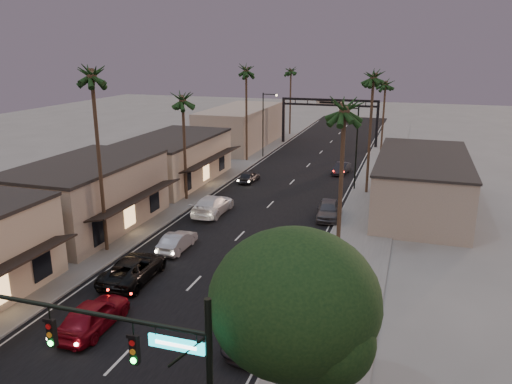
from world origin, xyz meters
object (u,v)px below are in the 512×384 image
Objects in this scene: arch at (329,110)px; curbside_near at (261,329)px; streetlight_right at (354,141)px; palm_far at (291,69)px; oncoming_silver at (177,241)px; palm_rc at (386,81)px; palm_ra at (345,104)px; curbside_black at (273,282)px; streetlight_left at (265,120)px; oncoming_red at (93,315)px; corner_tree at (296,308)px; palm_rb at (374,74)px; palm_lc at (182,96)px; traffic_signal at (155,366)px; palm_lb at (91,70)px; palm_ld at (246,68)px; oncoming_pickup at (134,268)px.

arch is 56.73m from curbside_near.
streetlight_right is 36.85m from palm_far.
palm_rc is at bearing -107.46° from oncoming_silver.
palm_ra reaches higher than curbside_black.
streetlight_left is 1.78× the size of oncoming_red.
streetlight_right is 0.74× the size of palm_rc.
corner_tree is 37.12m from palm_rb.
palm_far reaches higher than oncoming_silver.
traffic_signal is at bearing -65.94° from palm_lc.
curbside_near is at bearing -56.30° from palm_lc.
palm_lb is 19.00m from curbside_black.
palm_rb is at bearing -42.05° from streetlight_left.
palm_ld is 40.05m from curbside_black.
palm_ra reaches higher than streetlight_left.
curbside_black is at bearing -76.93° from palm_far.
palm_lc is (0.00, 14.00, -2.92)m from palm_lb.
palm_far is (-16.90, 54.00, 0.00)m from palm_ra.
curbside_near is at bearing -171.94° from oncoming_red.
streetlight_right is 7.35m from palm_rb.
oncoming_silver is at bearing -97.61° from oncoming_pickup.
oncoming_silver is at bearing -67.52° from palm_lc.
arch is at bearing 94.93° from traffic_signal.
palm_rc reaches higher than oncoming_red.
streetlight_right is at bearing -74.53° from arch.
palm_far reaches higher than palm_lc.
palm_lb is (-15.52, -23.00, 8.06)m from streetlight_right.
streetlight_left is (-13.84, 13.00, 0.00)m from streetlight_right.
streetlight_right is 2.10× the size of oncoming_silver.
palm_ra is 1.08× the size of palm_rc.
curbside_black is (8.22, 7.03, -0.12)m from oncoming_red.
streetlight_left is 34.69m from oncoming_silver.
palm_lb is 17.42m from palm_ra.
palm_lc is 2.40× the size of curbside_black.
oncoming_silver is (-12.15, -20.21, -11.71)m from palm_rb.
oncoming_silver is at bearing 140.64° from curbside_near.
streetlight_left is 40.84m from curbside_black.
oncoming_red is (-9.82, -32.72, -4.47)m from streetlight_right.
palm_lc is 2.84× the size of oncoming_silver.
palm_far is 66.67m from curbside_near.
arch is 25.94m from streetlight_right.
arch is at bearing 98.62° from corner_tree.
streetlight_right is 0.63× the size of palm_rb.
palm_ld is (-18.08, 47.55, 6.44)m from corner_tree.
palm_ra is (2.91, 20.00, 6.36)m from traffic_signal.
oncoming_pickup is (4.58, -3.71, -12.57)m from palm_lb.
palm_rb is at bearing 77.37° from curbside_black.
palm_far is 2.26× the size of oncoming_pickup.
arch is at bearing -43.95° from palm_far.
arch is 35.41m from palm_lc.
traffic_signal is 0.97× the size of corner_tree.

